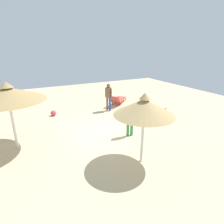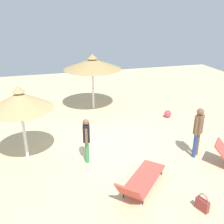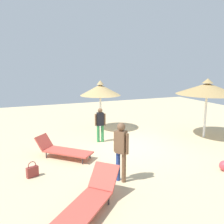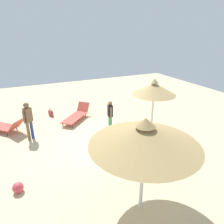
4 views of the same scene
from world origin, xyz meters
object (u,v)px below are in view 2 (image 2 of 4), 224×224
person_standing_far_right (198,129)px  person_standing_near_left (87,138)px  parasol_umbrella_near_right (92,64)px  parasol_umbrella_edge (20,101)px  lounge_chair_back (141,181)px  beach_ball (168,114)px  handbag (202,204)px

person_standing_far_right → person_standing_near_left: person_standing_far_right is taller
parasol_umbrella_near_right → person_standing_far_right: size_ratio=1.58×
parasol_umbrella_edge → lounge_chair_back: size_ratio=1.30×
person_standing_far_right → beach_ball: 3.56m
person_standing_near_left → handbag: (3.09, 2.40, -0.68)m
parasol_umbrella_edge → person_standing_near_left: parasol_umbrella_edge is taller
parasol_umbrella_near_right → person_standing_near_left: parasol_umbrella_near_right is taller
person_standing_near_left → beach_ball: (-2.69, 4.35, -0.70)m
lounge_chair_back → person_standing_far_right: bearing=116.0°
parasol_umbrella_near_right → person_standing_far_right: (5.47, 2.47, -1.27)m
lounge_chair_back → person_standing_near_left: size_ratio=1.30×
parasol_umbrella_near_right → parasol_umbrella_edge: size_ratio=1.08×
parasol_umbrella_near_right → beach_ball: (2.08, 3.13, -2.13)m
person_standing_near_left → parasol_umbrella_edge: bearing=-110.5°
person_standing_near_left → parasol_umbrella_near_right: bearing=165.7°
parasol_umbrella_near_right → beach_ball: bearing=56.4°
parasol_umbrella_near_right → handbag: parasol_umbrella_near_right is taller
lounge_chair_back → person_standing_near_left: bearing=-148.7°
parasol_umbrella_edge → person_standing_near_left: bearing=69.5°
handbag → beach_ball: size_ratio=1.49×
parasol_umbrella_edge → lounge_chair_back: 4.48m
parasol_umbrella_edge → handbag: size_ratio=5.17×
parasol_umbrella_near_right → handbag: size_ratio=5.60×
parasol_umbrella_near_right → person_standing_near_left: size_ratio=1.83×
lounge_chair_back → beach_ball: 5.61m
lounge_chair_back → person_standing_far_right: size_ratio=1.12×
person_standing_near_left → beach_ball: bearing=121.8°
handbag → lounge_chair_back: bearing=-133.4°
person_standing_far_right → handbag: bearing=-28.3°
parasol_umbrella_near_right → beach_ball: parasol_umbrella_near_right is taller
person_standing_far_right → handbag: size_ratio=3.55×
lounge_chair_back → beach_ball: lounge_chair_back is taller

